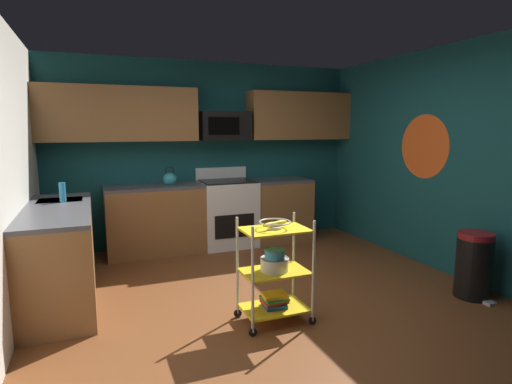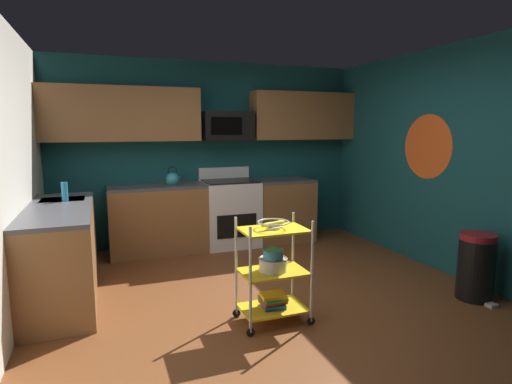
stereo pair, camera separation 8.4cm
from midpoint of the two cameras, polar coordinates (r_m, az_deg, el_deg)
floor at (r=4.15m, az=3.15°, el=-15.34°), size 4.40×4.80×0.04m
wall_back at (r=6.10m, az=-5.98°, el=5.25°), size 4.52×0.06×2.60m
wall_right at (r=5.12m, az=26.84°, el=3.67°), size 0.06×4.80×2.60m
wall_flower_decal at (r=5.44m, az=22.89°, el=5.76°), size 0.00×0.77×0.77m
counter_run at (r=5.29m, az=-11.47°, el=-4.60°), size 3.65×2.42×0.92m
oven_range at (r=5.95m, az=-3.21°, el=-2.80°), size 0.76×0.65×1.10m
upper_cabinets at (r=5.89m, az=-6.00°, el=10.48°), size 4.40×0.33×0.70m
microwave at (r=5.92m, az=-3.62°, el=9.05°), size 0.70×0.39×0.40m
rolling_cart at (r=3.64m, az=3.04°, el=-10.85°), size 0.62×0.40×0.91m
fruit_bowl at (r=3.52m, az=3.10°, el=-4.34°), size 0.27×0.27×0.07m
mixing_bowl_large at (r=3.61m, az=3.02°, el=-9.87°), size 0.25×0.25×0.11m
mixing_bowl_small at (r=3.56m, az=3.05°, el=-8.48°), size 0.18×0.18×0.08m
book_stack at (r=3.73m, az=3.01°, el=-14.64°), size 0.23×0.20×0.12m
kettle at (r=5.68m, az=-10.99°, el=1.79°), size 0.21×0.18×0.26m
dish_soap_bottle at (r=4.72m, az=-24.35°, el=0.04°), size 0.06×0.06×0.20m
trash_can at (r=4.68m, az=28.45°, el=-9.02°), size 0.34×0.42×0.66m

